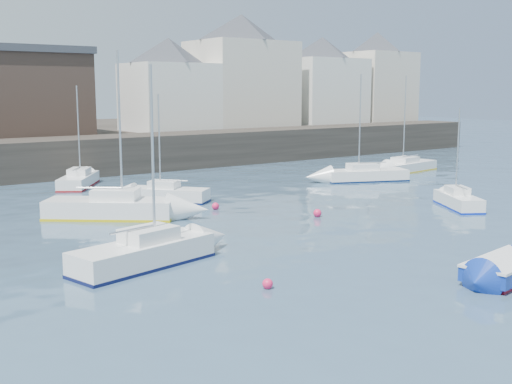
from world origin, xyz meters
TOP-DOWN VIEW (x-y plane):
  - water at (0.00, 0.00)m, footprint 220.00×220.00m
  - quay_wall at (0.00, 35.00)m, footprint 90.00×5.00m
  - land_strip at (0.00, 53.00)m, footprint 90.00×32.00m
  - bldg_east_a at (20.00, 42.00)m, footprint 13.36×13.36m
  - bldg_east_b at (31.00, 41.50)m, footprint 11.88×11.88m
  - bldg_east_c at (40.00, 41.50)m, footprint 11.14×11.14m
  - bldg_east_d at (11.00, 41.50)m, footprint 11.14×11.14m
  - blue_dinghy at (1.06, -2.00)m, footprint 4.31×2.41m
  - sailboat_a at (-8.81, 7.33)m, footprint 6.24×3.19m
  - sailboat_b at (-5.98, 16.99)m, footprint 6.71×6.03m
  - sailboat_c at (11.64, 7.95)m, footprint 3.49×4.48m
  - sailboat_d at (15.32, 18.96)m, footprint 6.50×4.21m
  - sailboat_f at (-0.99, 19.90)m, footprint 4.43×4.92m
  - sailboat_g at (22.19, 20.91)m, footprint 6.47×2.86m
  - sailboat_h at (-3.18, 29.03)m, footprint 4.59×5.52m
  - buoy_near at (-6.62, 2.24)m, footprint 0.37×0.37m
  - buoy_mid at (3.21, 10.76)m, footprint 0.45×0.45m
  - buoy_far at (-0.09, 15.83)m, footprint 0.42×0.42m

SIDE VIEW (x-z plane):
  - water at x=0.00m, z-range 0.00..0.00m
  - buoy_near at x=-6.62m, z-range -0.19..0.19m
  - buoy_mid at x=3.21m, z-range -0.22..0.22m
  - buoy_far at x=-0.09m, z-range -0.21..0.21m
  - blue_dinghy at x=1.06m, z-range 0.04..0.82m
  - sailboat_c at x=11.64m, z-range -2.45..3.34m
  - sailboat_g at x=22.19m, z-range -3.51..4.41m
  - sailboat_f at x=-0.99m, z-range -2.81..3.73m
  - sailboat_h at x=-3.18m, z-range -3.08..4.00m
  - sailboat_d at x=15.32m, z-range -3.48..4.44m
  - sailboat_a at x=-8.81m, z-range -3.33..4.43m
  - sailboat_b at x=-5.98m, z-range -3.84..4.99m
  - land_strip at x=0.00m, z-range 0.00..2.80m
  - quay_wall at x=0.00m, z-range 0.00..3.00m
  - bldg_east_d at x=11.00m, z-range 2.89..11.84m
  - bldg_east_b at x=31.00m, z-range 2.89..12.84m
  - bldg_east_c at x=40.00m, z-range 2.90..13.85m
  - bldg_east_a at x=20.00m, z-range 2.91..14.71m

